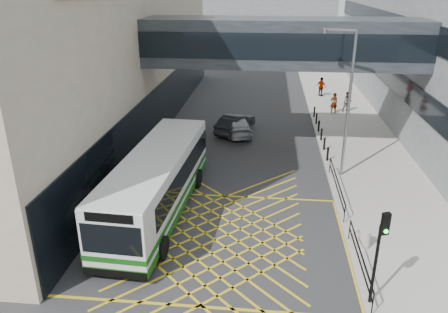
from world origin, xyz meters
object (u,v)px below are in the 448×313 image
(pedestrian_a, at_px, (334,103))
(car_silver, at_px, (238,125))
(litter_bin, at_px, (364,239))
(street_lamp, at_px, (346,96))
(bus, at_px, (158,181))
(pedestrian_c, at_px, (321,87))
(car_dark, at_px, (235,123))
(pedestrian_b, at_px, (348,102))
(traffic_light, at_px, (380,246))
(car_white, at_px, (132,206))

(pedestrian_a, bearing_deg, car_silver, 26.56)
(car_silver, height_order, litter_bin, car_silver)
(street_lamp, xyz_separation_m, litter_bin, (0.05, -7.97, -4.48))
(bus, xyz_separation_m, pedestrian_c, (10.77, 25.13, -0.65))
(pedestrian_a, distance_m, pedestrian_c, 6.14)
(pedestrian_a, bearing_deg, car_dark, 24.19)
(pedestrian_a, height_order, pedestrian_b, pedestrian_a)
(pedestrian_b, bearing_deg, car_silver, -159.85)
(pedestrian_b, bearing_deg, bus, -138.02)
(street_lamp, bearing_deg, bus, -136.78)
(traffic_light, bearing_deg, car_dark, 90.37)
(street_lamp, height_order, pedestrian_b, street_lamp)
(car_silver, relative_size, pedestrian_b, 2.58)
(pedestrian_a, relative_size, pedestrian_b, 1.01)
(pedestrian_b, bearing_deg, litter_bin, -112.16)
(car_white, bearing_deg, car_dark, -109.66)
(litter_bin, relative_size, pedestrian_a, 0.47)
(car_silver, xyz_separation_m, litter_bin, (6.80, -15.34, -0.13))
(car_white, bearing_deg, car_silver, -110.91)
(car_white, bearing_deg, pedestrian_a, -125.47)
(street_lamp, bearing_deg, traffic_light, -77.57)
(car_dark, relative_size, pedestrian_a, 2.59)
(litter_bin, bearing_deg, pedestrian_a, 86.44)
(car_dark, bearing_deg, bus, 98.59)
(traffic_light, xyz_separation_m, street_lamp, (0.37, 11.71, 2.40))
(car_dark, distance_m, traffic_light, 20.63)
(bus, bearing_deg, traffic_light, -30.20)
(car_dark, height_order, car_silver, car_dark)
(litter_bin, xyz_separation_m, pedestrian_b, (2.64, 22.07, 0.47))
(bus, relative_size, traffic_light, 3.08)
(litter_bin, bearing_deg, bus, 165.86)
(bus, height_order, car_white, bus)
(pedestrian_c, bearing_deg, car_white, 109.63)
(car_white, distance_m, pedestrian_a, 23.37)
(traffic_light, height_order, street_lamp, street_lamp)
(street_lamp, bearing_deg, car_dark, 146.18)
(car_dark, distance_m, pedestrian_c, 14.29)
(traffic_light, relative_size, street_lamp, 0.45)
(pedestrian_c, bearing_deg, litter_bin, 132.72)
(car_dark, height_order, pedestrian_c, pedestrian_c)
(car_white, relative_size, pedestrian_a, 2.29)
(car_white, height_order, pedestrian_a, pedestrian_a)
(traffic_light, xyz_separation_m, pedestrian_c, (1.27, 31.37, -1.55))
(bus, xyz_separation_m, traffic_light, (9.50, -6.24, 0.91))
(street_lamp, bearing_deg, pedestrian_a, 98.37)
(car_white, relative_size, litter_bin, 4.83)
(litter_bin, height_order, pedestrian_b, pedestrian_b)
(car_white, height_order, street_lamp, street_lamp)
(bus, relative_size, car_silver, 2.56)
(car_silver, bearing_deg, traffic_light, 97.34)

